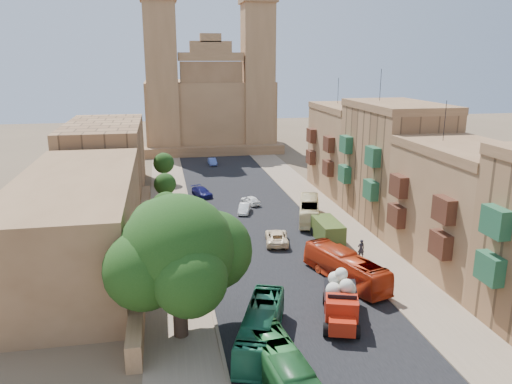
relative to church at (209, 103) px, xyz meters
name	(u,v)px	position (x,y,z in m)	size (l,w,h in m)	color
ground	(331,352)	(0.00, -78.61, -9.52)	(260.00, 260.00, 0.00)	brown
road_surface	(250,215)	(0.00, -48.61, -9.51)	(14.00, 140.00, 0.01)	black
sidewalk_east	(324,211)	(9.50, -48.61, -9.51)	(5.00, 140.00, 0.01)	#7E6953
sidewalk_west	(171,220)	(-9.50, -48.61, -9.51)	(5.00, 140.00, 0.01)	#7E6953
kerb_east	(305,212)	(7.00, -48.61, -9.46)	(0.25, 140.00, 0.12)	#7E6953
kerb_west	(192,218)	(-7.00, -48.61, -9.46)	(0.25, 140.00, 0.12)	#7E6953
townhouse_b	(464,208)	(15.95, -67.61, -3.86)	(9.00, 14.00, 14.90)	brown
townhouse_c	(394,163)	(15.95, -53.61, -2.61)	(9.00, 14.00, 17.40)	#906641
townhouse_d	(349,149)	(15.95, -39.61, -3.36)	(9.00, 14.00, 15.90)	brown
west_wall	(143,244)	(-12.50, -58.61, -8.62)	(1.00, 40.00, 1.80)	brown
west_building_low	(78,222)	(-18.00, -60.61, -5.32)	(10.00, 28.00, 8.40)	brown
west_building_mid	(105,159)	(-18.00, -34.61, -4.52)	(10.00, 22.00, 10.00)	#906641
church	(209,103)	(0.00, 0.00, 0.00)	(28.00, 22.50, 36.30)	brown
ficus_tree	(179,255)	(-9.41, -74.61, -3.58)	(10.04, 9.24, 10.04)	#34241A
street_tree_a	(169,247)	(-10.00, -66.61, -6.00)	(3.42, 3.42, 5.25)	#34241A
street_tree_b	(167,207)	(-10.00, -54.61, -6.15)	(3.27, 3.27, 5.02)	#34241A
street_tree_c	(165,184)	(-10.00, -42.61, -6.59)	(2.85, 2.85, 4.38)	#34241A
street_tree_d	(164,163)	(-10.00, -30.61, -6.28)	(3.14, 3.14, 4.83)	#34241A
red_truck	(341,300)	(2.03, -74.70, -7.90)	(4.12, 6.63, 3.66)	#AF200D
olive_pickup	(327,231)	(6.50, -58.61, -8.47)	(2.37, 5.17, 2.14)	#425520
bus_green_south	(285,375)	(-4.00, -82.15, -8.22)	(2.17, 9.28, 2.58)	#24642D
bus_green_north	(261,328)	(-4.35, -76.90, -8.24)	(2.14, 9.15, 2.55)	#1C603F
bus_red_east	(346,267)	(4.70, -68.63, -8.20)	(2.21, 9.45, 2.63)	#B83011
bus_cream_east	(309,210)	(6.50, -51.95, -8.24)	(2.14, 9.14, 2.54)	#FFEAAD
car_blue_a	(217,236)	(-5.00, -56.73, -8.92)	(1.42, 3.52, 1.20)	teal
car_white_a	(244,208)	(-0.50, -47.51, -8.94)	(1.22, 3.51, 1.16)	white
car_cream	(277,237)	(1.04, -58.54, -8.84)	(2.23, 4.84, 1.35)	beige
car_dkblue	(202,192)	(-5.00, -38.78, -8.89)	(1.75, 4.30, 1.25)	#11124D
car_white_b	(250,200)	(0.92, -43.96, -8.93)	(1.38, 3.43, 1.17)	white
car_blue_b	(212,162)	(-1.32, -17.80, -8.91)	(1.28, 3.67, 1.21)	#475EAB
pedestrian_a	(361,249)	(8.06, -63.91, -8.58)	(0.68, 0.45, 1.86)	black
pedestrian_c	(338,234)	(7.50, -59.20, -8.72)	(0.93, 0.39, 1.58)	#323336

